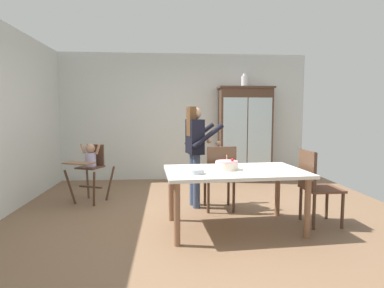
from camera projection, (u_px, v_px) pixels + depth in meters
name	position (u px, v px, depth m)	size (l,w,h in m)	color
ground_plane	(194.00, 217.00, 4.35)	(6.24, 6.24, 0.00)	brown
wall_back	(183.00, 117.00, 6.83)	(5.32, 0.06, 2.70)	silver
china_cabinet	(245.00, 134.00, 6.71)	(1.16, 0.48, 1.99)	#4C3323
ceramic_vase	(244.00, 81.00, 6.60)	(0.13, 0.13, 0.27)	white
high_chair_with_toddler	(90.00, 162.00, 5.04)	(0.75, 0.82, 0.95)	#4C3323
adult_person	(195.00, 144.00, 4.78)	(0.58, 0.56, 1.53)	#3D4C6B
dining_table	(234.00, 176.00, 3.86)	(1.74, 1.11, 0.74)	silver
birthday_cake	(227.00, 165.00, 3.87)	(0.28, 0.28, 0.19)	beige
serving_bowl	(196.00, 171.00, 3.60)	(0.18, 0.18, 0.06)	#B2BCC6
dining_chair_far_side	(220.00, 174.00, 4.58)	(0.44, 0.44, 0.96)	#4C3323
dining_chair_right_end	(314.00, 182.00, 4.03)	(0.45, 0.45, 0.96)	#4C3323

